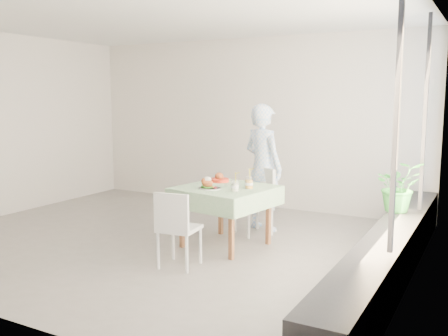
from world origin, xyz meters
The scene contains 16 objects.
floor centered at (0.00, 0.00, 0.00)m, with size 6.00×6.00×0.00m, color slate.
ceiling centered at (0.00, 0.00, 2.80)m, with size 6.00×6.00×0.00m, color white.
wall_back centered at (0.00, 2.50, 1.40)m, with size 6.00×0.02×2.80m, color silver.
wall_left centered at (-3.00, 0.00, 1.40)m, with size 0.02×5.00×2.80m, color silver.
wall_right centered at (3.00, 0.00, 1.40)m, with size 0.02×5.00×2.80m, color silver.
window_pane centered at (2.97, 0.00, 1.65)m, with size 0.01×4.80×2.18m, color #D1E0F9.
window_ledge centered at (2.80, 0.00, 0.25)m, with size 0.40×4.80×0.50m, color black.
cafe_table centered at (0.80, 0.20, 0.46)m, with size 1.20×1.20×0.74m.
chair_far centered at (0.87, 0.87, 0.27)m, with size 0.58×0.58×0.89m.
chair_near centered at (0.72, -0.72, 0.26)m, with size 0.44×0.44×0.84m.
diner centered at (0.88, 1.13, 0.87)m, with size 0.64×0.42×1.74m, color #98C2F3.
main_dish centered at (0.68, -0.01, 0.79)m, with size 0.29×0.29×0.15m.
juice_cup_orange centered at (1.10, 0.24, 0.81)m, with size 0.10×0.10×0.29m.
juice_cup_lemonade centered at (1.03, 0.00, 0.80)m, with size 0.09×0.09×0.26m.
second_dish centered at (0.54, 0.49, 0.78)m, with size 0.25×0.25×0.12m.
potted_plant centered at (2.71, 0.93, 0.80)m, with size 0.54×0.47×0.60m, color #2B8231.
Camera 1 is at (3.66, -5.07, 1.84)m, focal length 40.00 mm.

